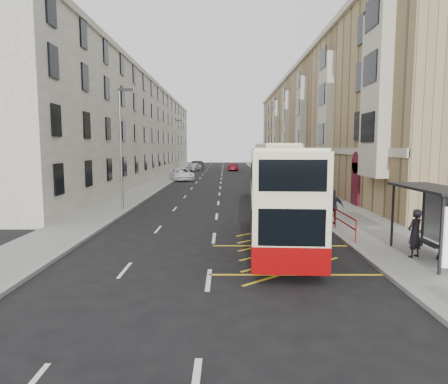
{
  "coord_description": "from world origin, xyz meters",
  "views": [
    {
      "loc": [
        0.54,
        -14.62,
        4.3
      ],
      "look_at": [
        0.47,
        7.59,
        1.81
      ],
      "focal_mm": 32.0,
      "sensor_mm": 36.0,
      "label": 1
    }
  ],
  "objects_px": {
    "street_lamp_far": "(177,145)",
    "white_van": "(182,174)",
    "car_silver": "(194,167)",
    "street_lamp_near": "(121,142)",
    "bus_shelter": "(442,208)",
    "car_red": "(233,167)",
    "car_dark": "(196,165)",
    "double_decker_rear": "(275,171)",
    "pedestrian_far": "(333,207)",
    "double_decker_front": "(279,196)",
    "pedestrian_near": "(415,233)"
  },
  "relations": [
    {
      "from": "street_lamp_near",
      "to": "car_silver",
      "type": "xyz_separation_m",
      "value": [
        1.15,
        46.7,
        -3.87
      ]
    },
    {
      "from": "double_decker_rear",
      "to": "double_decker_front",
      "type": "bearing_deg",
      "value": -95.89
    },
    {
      "from": "double_decker_front",
      "to": "car_silver",
      "type": "height_order",
      "value": "double_decker_front"
    },
    {
      "from": "bus_shelter",
      "to": "street_lamp_near",
      "type": "distance_m",
      "value": 19.38
    },
    {
      "from": "bus_shelter",
      "to": "pedestrian_far",
      "type": "xyz_separation_m",
      "value": [
        -1.99,
        7.04,
        -1.03
      ]
    },
    {
      "from": "street_lamp_far",
      "to": "double_decker_rear",
      "type": "relative_size",
      "value": 0.69
    },
    {
      "from": "pedestrian_near",
      "to": "car_silver",
      "type": "relative_size",
      "value": 0.41
    },
    {
      "from": "car_dark",
      "to": "double_decker_front",
      "type": "bearing_deg",
      "value": -68.67
    },
    {
      "from": "white_van",
      "to": "car_red",
      "type": "bearing_deg",
      "value": 56.32
    },
    {
      "from": "double_decker_front",
      "to": "pedestrian_far",
      "type": "bearing_deg",
      "value": 51.79
    },
    {
      "from": "double_decker_front",
      "to": "car_red",
      "type": "relative_size",
      "value": 2.3
    },
    {
      "from": "double_decker_front",
      "to": "white_van",
      "type": "distance_m",
      "value": 35.68
    },
    {
      "from": "pedestrian_far",
      "to": "car_silver",
      "type": "height_order",
      "value": "pedestrian_far"
    },
    {
      "from": "car_red",
      "to": "street_lamp_far",
      "type": "bearing_deg",
      "value": 63.53
    },
    {
      "from": "car_dark",
      "to": "car_red",
      "type": "relative_size",
      "value": 1.03
    },
    {
      "from": "bus_shelter",
      "to": "car_red",
      "type": "xyz_separation_m",
      "value": [
        -6.41,
        59.8,
        -1.45
      ]
    },
    {
      "from": "double_decker_front",
      "to": "car_dark",
      "type": "height_order",
      "value": "double_decker_front"
    },
    {
      "from": "car_silver",
      "to": "street_lamp_near",
      "type": "bearing_deg",
      "value": -74.88
    },
    {
      "from": "double_decker_front",
      "to": "car_silver",
      "type": "xyz_separation_m",
      "value": [
        -8.11,
        55.93,
        -1.41
      ]
    },
    {
      "from": "double_decker_front",
      "to": "pedestrian_far",
      "type": "relative_size",
      "value": 5.66
    },
    {
      "from": "car_dark",
      "to": "car_red",
      "type": "distance_m",
      "value": 8.77
    },
    {
      "from": "double_decker_rear",
      "to": "car_dark",
      "type": "height_order",
      "value": "double_decker_rear"
    },
    {
      "from": "bus_shelter",
      "to": "pedestrian_near",
      "type": "relative_size",
      "value": 2.31
    },
    {
      "from": "white_van",
      "to": "car_red",
      "type": "distance_m",
      "value": 23.04
    },
    {
      "from": "pedestrian_far",
      "to": "car_silver",
      "type": "distance_m",
      "value": 53.32
    },
    {
      "from": "car_silver",
      "to": "street_lamp_far",
      "type": "bearing_deg",
      "value": -77.41
    },
    {
      "from": "double_decker_rear",
      "to": "street_lamp_near",
      "type": "bearing_deg",
      "value": -147.1
    },
    {
      "from": "double_decker_front",
      "to": "pedestrian_far",
      "type": "height_order",
      "value": "double_decker_front"
    },
    {
      "from": "double_decker_front",
      "to": "street_lamp_far",
      "type": "bearing_deg",
      "value": 106.72
    },
    {
      "from": "street_lamp_far",
      "to": "car_dark",
      "type": "xyz_separation_m",
      "value": [
        1.15,
        22.51,
        -3.84
      ]
    },
    {
      "from": "pedestrian_near",
      "to": "car_dark",
      "type": "height_order",
      "value": "pedestrian_near"
    },
    {
      "from": "street_lamp_near",
      "to": "double_decker_front",
      "type": "relative_size",
      "value": 0.74
    },
    {
      "from": "double_decker_front",
      "to": "pedestrian_near",
      "type": "xyz_separation_m",
      "value": [
        4.8,
        -2.59,
        -1.11
      ]
    },
    {
      "from": "street_lamp_far",
      "to": "double_decker_front",
      "type": "distance_m",
      "value": 40.37
    },
    {
      "from": "car_silver",
      "to": "car_red",
      "type": "height_order",
      "value": "car_silver"
    },
    {
      "from": "pedestrian_near",
      "to": "double_decker_rear",
      "type": "bearing_deg",
      "value": -112.33
    },
    {
      "from": "street_lamp_near",
      "to": "pedestrian_far",
      "type": "height_order",
      "value": "street_lamp_near"
    },
    {
      "from": "double_decker_rear",
      "to": "car_dark",
      "type": "distance_m",
      "value": 46.58
    },
    {
      "from": "street_lamp_far",
      "to": "car_red",
      "type": "xyz_separation_m",
      "value": [
        8.28,
        17.41,
        -3.95
      ]
    },
    {
      "from": "street_lamp_near",
      "to": "pedestrian_near",
      "type": "bearing_deg",
      "value": -40.05
    },
    {
      "from": "double_decker_front",
      "to": "double_decker_rear",
      "type": "distance_m",
      "value": 16.35
    },
    {
      "from": "street_lamp_far",
      "to": "double_decker_front",
      "type": "relative_size",
      "value": 0.74
    },
    {
      "from": "pedestrian_far",
      "to": "white_van",
      "type": "distance_m",
      "value": 32.94
    },
    {
      "from": "double_decker_front",
      "to": "car_dark",
      "type": "bearing_deg",
      "value": 100.93
    },
    {
      "from": "bus_shelter",
      "to": "street_lamp_far",
      "type": "height_order",
      "value": "street_lamp_far"
    },
    {
      "from": "street_lamp_near",
      "to": "car_red",
      "type": "xyz_separation_m",
      "value": [
        8.28,
        47.41,
        -3.95
      ]
    },
    {
      "from": "bus_shelter",
      "to": "car_silver",
      "type": "distance_m",
      "value": 60.64
    },
    {
      "from": "street_lamp_far",
      "to": "car_dark",
      "type": "distance_m",
      "value": 22.87
    },
    {
      "from": "double_decker_rear",
      "to": "bus_shelter",
      "type": "bearing_deg",
      "value": -78.95
    },
    {
      "from": "street_lamp_far",
      "to": "white_van",
      "type": "relative_size",
      "value": 1.39
    }
  ]
}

